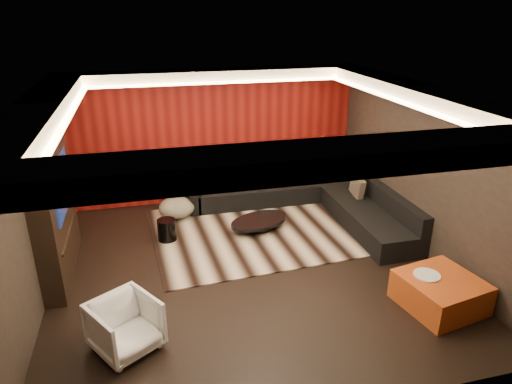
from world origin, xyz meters
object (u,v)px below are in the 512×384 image
object	(u,v)px
armchair	(125,326)
sectional_sofa	(308,198)
drum_stool	(167,230)
orange_ottoman	(440,292)
white_side_table	(425,288)
coffee_table	(259,224)

from	to	relation	value
armchair	sectional_sofa	distance (m)	4.92
armchair	drum_stool	bearing A→B (deg)	43.87
orange_ottoman	drum_stool	bearing A→B (deg)	140.90
drum_stool	armchair	xyz separation A→B (m)	(-0.68, -2.72, 0.12)
armchair	white_side_table	bearing A→B (deg)	-32.96
orange_ottoman	coffee_table	bearing A→B (deg)	122.53
orange_ottoman	sectional_sofa	size ratio (longest dim) A/B	0.27
drum_stool	sectional_sofa	bearing A→B (deg)	12.14
coffee_table	orange_ottoman	xyz separation A→B (m)	(1.86, -2.91, 0.10)
orange_ottoman	sectional_sofa	xyz separation A→B (m)	(-0.65, 3.53, 0.04)
white_side_table	orange_ottoman	world-z (taller)	white_side_table
white_side_table	orange_ottoman	bearing A→B (deg)	-37.40
sectional_sofa	coffee_table	bearing A→B (deg)	-152.88
coffee_table	sectional_sofa	distance (m)	1.37
drum_stool	armchair	world-z (taller)	armchair
white_side_table	sectional_sofa	distance (m)	3.44
coffee_table	orange_ottoman	bearing A→B (deg)	-57.47
coffee_table	sectional_sofa	bearing A→B (deg)	27.12
white_side_table	orange_ottoman	distance (m)	0.21
white_side_table	sectional_sofa	bearing A→B (deg)	98.10
white_side_table	drum_stool	bearing A→B (deg)	140.82
coffee_table	armchair	distance (m)	3.63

